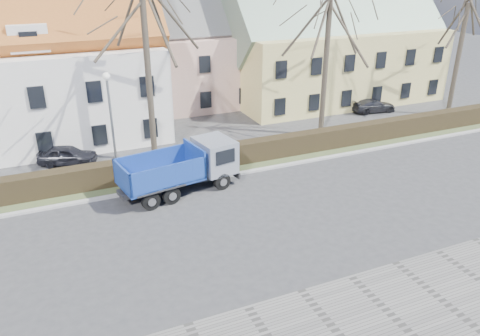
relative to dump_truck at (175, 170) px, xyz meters
name	(u,v)px	position (x,y,z in m)	size (l,w,h in m)	color
ground	(238,218)	(1.99, -3.79, -1.32)	(120.00, 120.00, 0.00)	#373739
sidewalk_near	(339,335)	(1.99, -12.29, -1.28)	(80.00, 5.00, 0.08)	slate
curb_far	(207,179)	(1.99, 0.81, -1.26)	(80.00, 0.30, 0.12)	#A6A5A2
grass_strip	(198,169)	(1.99, 2.41, -1.27)	(80.00, 3.00, 0.10)	#46542F
hedge	(198,161)	(1.99, 2.21, -0.67)	(60.00, 0.90, 1.30)	black
building_pink	(189,56)	(5.99, 16.21, 2.68)	(10.80, 8.80, 8.00)	#D0A193
building_yellow	(330,49)	(17.99, 13.21, 2.93)	(18.80, 10.80, 8.50)	#D8C876
tree_1	(147,58)	(-0.01, 4.71, 5.01)	(9.20, 9.20, 12.65)	#3B3329
tree_2	(326,57)	(11.99, 4.71, 4.18)	(8.00, 8.00, 11.00)	#3B3329
tree_3	(460,49)	(23.99, 4.71, 3.91)	(7.60, 7.60, 10.45)	#3B3329
dump_truck	(175,170)	(0.00, 0.00, 0.00)	(6.59, 2.45, 2.64)	navy
streetlight	(112,127)	(-2.55, 3.21, 1.75)	(0.48, 0.48, 6.13)	slate
cart_frame	(134,193)	(-2.22, 0.18, -1.01)	(0.67, 0.38, 0.61)	silver
parked_car_a	(67,155)	(-4.99, 6.31, -0.73)	(1.40, 3.47, 1.18)	black
parked_car_b	(374,106)	(18.91, 7.68, -0.79)	(1.49, 3.65, 1.06)	#27272C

